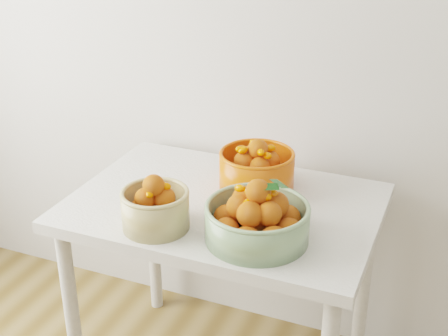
{
  "coord_description": "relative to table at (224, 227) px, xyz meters",
  "views": [
    {
      "loc": [
        0.35,
        -0.07,
        1.72
      ],
      "look_at": [
        -0.3,
        1.51,
        0.92
      ],
      "focal_mm": 50.0,
      "sensor_mm": 36.0,
      "label": 1
    }
  ],
  "objects": [
    {
      "name": "bowl_green",
      "position": [
        0.18,
        -0.18,
        0.16
      ],
      "size": [
        0.34,
        0.34,
        0.2
      ],
      "rotation": [
        0.0,
        0.0,
        -0.12
      ],
      "color": "gray",
      "rests_on": "table"
    },
    {
      "name": "bowl_orange",
      "position": [
        0.07,
        0.13,
        0.17
      ],
      "size": [
        0.32,
        0.32,
        0.18
      ],
      "rotation": [
        0.0,
        0.0,
        -0.28
      ],
      "color": "#E2490D",
      "rests_on": "table"
    },
    {
      "name": "table",
      "position": [
        0.0,
        0.0,
        0.0
      ],
      "size": [
        1.0,
        0.7,
        0.75
      ],
      "color": "silver",
      "rests_on": "ground"
    },
    {
      "name": "bowl_cream",
      "position": [
        -0.13,
        -0.23,
        0.16
      ],
      "size": [
        0.27,
        0.27,
        0.18
      ],
      "rotation": [
        0.0,
        0.0,
        0.35
      ],
      "color": "tan",
      "rests_on": "table"
    }
  ]
}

